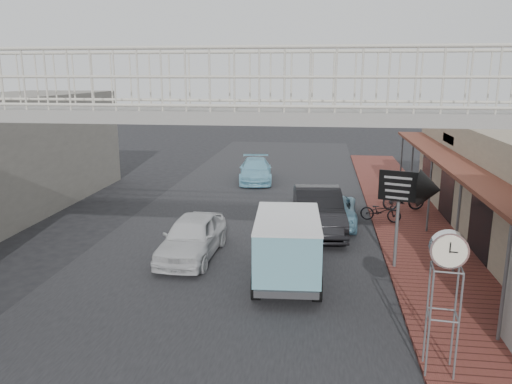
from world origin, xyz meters
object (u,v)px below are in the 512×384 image
(angkot_van, at_px, (287,239))
(dark_sedan, at_px, (318,210))
(arrow_sign, at_px, (426,190))
(motorcycle_near, at_px, (381,211))
(angkot_far, at_px, (256,170))
(motorcycle_far, at_px, (404,198))
(white_hatchback, at_px, (192,237))
(street_clock, at_px, (448,256))
(angkot_curb, at_px, (332,209))

(angkot_van, bearing_deg, dark_sedan, 76.88)
(arrow_sign, bearing_deg, motorcycle_near, 115.27)
(angkot_far, bearing_deg, dark_sedan, -74.80)
(angkot_van, height_order, motorcycle_near, angkot_van)
(dark_sedan, height_order, motorcycle_far, dark_sedan)
(dark_sedan, bearing_deg, angkot_far, 106.46)
(white_hatchback, relative_size, arrow_sign, 1.31)
(dark_sedan, relative_size, street_clock, 1.69)
(motorcycle_far, bearing_deg, street_clock, 162.75)
(angkot_far, distance_m, street_clock, 19.06)
(motorcycle_far, distance_m, street_clock, 12.54)
(white_hatchback, distance_m, motorcycle_near, 8.05)
(angkot_curb, bearing_deg, street_clock, 102.53)
(white_hatchback, xyz_separation_m, motorcycle_far, (7.73, 6.50, -0.04))
(motorcycle_near, bearing_deg, arrow_sign, -158.39)
(street_clock, bearing_deg, white_hatchback, 144.29)
(dark_sedan, distance_m, angkot_far, 9.43)
(white_hatchback, height_order, angkot_far, white_hatchback)
(motorcycle_near, height_order, motorcycle_far, motorcycle_far)
(angkot_far, xyz_separation_m, angkot_van, (2.74, -13.65, 0.63))
(motorcycle_near, xyz_separation_m, arrow_sign, (0.61, -5.17, 2.08))
(dark_sedan, relative_size, motorcycle_far, 2.66)
(angkot_curb, relative_size, motorcycle_far, 2.27)
(angkot_curb, height_order, motorcycle_near, angkot_curb)
(white_hatchback, bearing_deg, motorcycle_far, 42.10)
(angkot_van, bearing_deg, motorcycle_near, 58.15)
(dark_sedan, distance_m, angkot_curb, 1.28)
(street_clock, bearing_deg, motorcycle_far, 90.57)
(motorcycle_near, bearing_deg, motorcycle_far, -17.49)
(angkot_curb, xyz_separation_m, motorcycle_near, (1.95, 0.12, -0.06))
(angkot_van, xyz_separation_m, motorcycle_near, (3.33, 6.17, -0.74))
(dark_sedan, relative_size, motorcycle_near, 3.05)
(motorcycle_far, bearing_deg, angkot_van, 138.85)
(street_clock, bearing_deg, arrow_sign, 89.42)
(motorcycle_near, relative_size, street_clock, 0.55)
(white_hatchback, xyz_separation_m, street_clock, (6.56, -5.84, 1.83))
(white_hatchback, distance_m, angkot_van, 3.61)
(dark_sedan, bearing_deg, motorcycle_near, 20.69)
(white_hatchback, xyz_separation_m, dark_sedan, (4.07, 3.40, 0.12))
(street_clock, bearing_deg, angkot_van, 133.62)
(angkot_van, bearing_deg, street_clock, -55.83)
(angkot_curb, relative_size, arrow_sign, 1.36)
(white_hatchback, height_order, arrow_sign, arrow_sign)
(angkot_curb, distance_m, angkot_van, 6.25)
(motorcycle_far, bearing_deg, motorcycle_near, 135.82)
(arrow_sign, bearing_deg, street_clock, -78.05)
(white_hatchback, height_order, angkot_van, angkot_van)
(arrow_sign, bearing_deg, white_hatchback, -165.62)
(angkot_far, bearing_deg, angkot_van, -85.75)
(white_hatchback, xyz_separation_m, angkot_far, (0.49, 12.12, -0.07))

